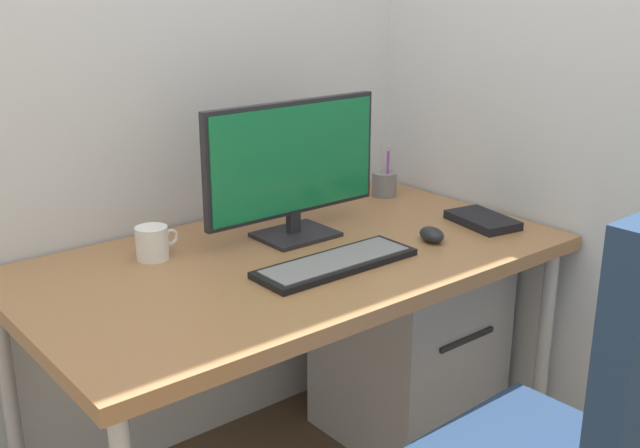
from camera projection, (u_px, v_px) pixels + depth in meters
name	position (u px, v px, depth m)	size (l,w,h in m)	color
desk	(293.00, 272.00, 2.11)	(1.47, 0.82, 0.75)	#996B42
office_chair	(593.00, 439.00, 1.58)	(0.59, 0.61, 1.10)	black
filing_cabinet	(408.00, 347.00, 2.53)	(0.46, 0.49, 0.61)	#B2B5BA
monitor	(293.00, 165.00, 2.17)	(0.57, 0.17, 0.39)	black
keyboard	(336.00, 263.00, 2.00)	(0.45, 0.15, 0.02)	black
mouse	(432.00, 235.00, 2.18)	(0.06, 0.09, 0.04)	black
pen_holder	(384.00, 183.00, 2.62)	(0.08, 0.08, 0.18)	slate
notebook	(482.00, 220.00, 2.33)	(0.13, 0.21, 0.03)	black
coffee_mug	(153.00, 243.00, 2.04)	(0.12, 0.09, 0.09)	white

